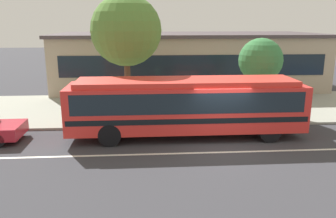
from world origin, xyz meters
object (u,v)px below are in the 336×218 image
object	(u,v)px
transit_bus	(186,103)
street_tree_near_stop	(126,31)
street_tree_mid_block	(261,61)
pedestrian_waiting_near_sign	(166,99)
pedestrian_walking_along_curb	(147,105)

from	to	relation	value
transit_bus	street_tree_near_stop	distance (m)	5.84
street_tree_near_stop	street_tree_mid_block	size ratio (longest dim) A/B	1.55
pedestrian_waiting_near_sign	street_tree_near_stop	world-z (taller)	street_tree_near_stop
transit_bus	street_tree_near_stop	xyz separation A→B (m)	(-2.87, 3.96, 3.20)
transit_bus	pedestrian_walking_along_curb	world-z (taller)	transit_bus
transit_bus	street_tree_mid_block	world-z (taller)	street_tree_mid_block
pedestrian_waiting_near_sign	street_tree_mid_block	world-z (taller)	street_tree_mid_block
street_tree_near_stop	street_tree_mid_block	distance (m)	7.65
transit_bus	pedestrian_waiting_near_sign	xyz separation A→B (m)	(-0.73, 3.27, -0.50)
pedestrian_walking_along_curb	street_tree_mid_block	world-z (taller)	street_tree_mid_block
transit_bus	street_tree_mid_block	bearing A→B (deg)	36.74
pedestrian_walking_along_curb	street_tree_mid_block	xyz separation A→B (m)	(6.38, 1.53, 2.07)
pedestrian_walking_along_curb	street_tree_near_stop	xyz separation A→B (m)	(-1.07, 2.06, 3.70)
street_tree_mid_block	street_tree_near_stop	bearing A→B (deg)	175.90
street_tree_near_stop	street_tree_mid_block	xyz separation A→B (m)	(7.46, -0.53, -1.63)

